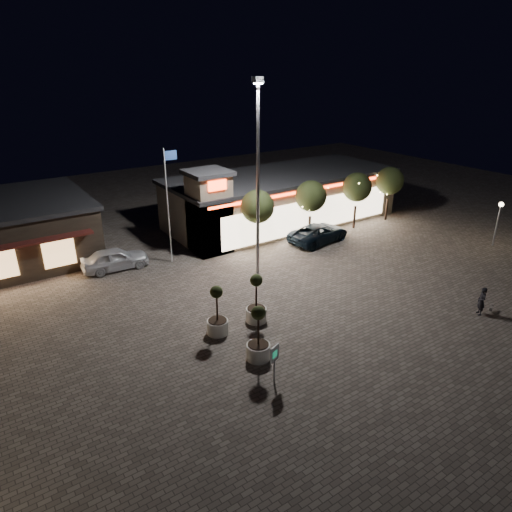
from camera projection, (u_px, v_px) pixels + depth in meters
ground at (312, 336)px, 23.63m from camera, size 90.00×90.00×0.00m
retail_building at (279, 198)px, 39.74m from camera, size 20.40×8.40×6.10m
floodlight_pole at (258, 170)px, 28.03m from camera, size 0.60×0.40×12.38m
flagpole at (168, 197)px, 30.73m from camera, size 0.95×0.10×8.00m
lamp_post_east at (499, 215)px, 34.48m from camera, size 0.36×0.36×3.48m
string_tree_a at (257, 207)px, 32.70m from camera, size 2.42×2.42×4.79m
string_tree_b at (311, 196)px, 35.27m from camera, size 2.42×2.42×4.79m
string_tree_c at (357, 187)px, 37.84m from camera, size 2.42×2.42×4.79m
string_tree_d at (390, 181)px, 39.89m from camera, size 2.42×2.42×4.79m
pickup_truck at (319, 233)px, 35.88m from camera, size 5.52×3.05×1.46m
white_sedan at (115, 259)px, 31.09m from camera, size 4.59×2.11×1.52m
pedestrian at (482, 301)px, 25.41m from camera, size 0.67×0.72×1.65m
dog at (492, 307)px, 25.90m from camera, size 0.49×0.30×0.26m
planter_left at (217, 319)px, 23.59m from camera, size 1.12×1.12×2.76m
planter_mid at (258, 343)px, 21.54m from camera, size 1.15×1.15×2.83m
planter_right at (256, 307)px, 24.73m from camera, size 1.14×1.14×2.80m
valet_sign at (274, 357)px, 19.83m from camera, size 0.58×0.25×1.82m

